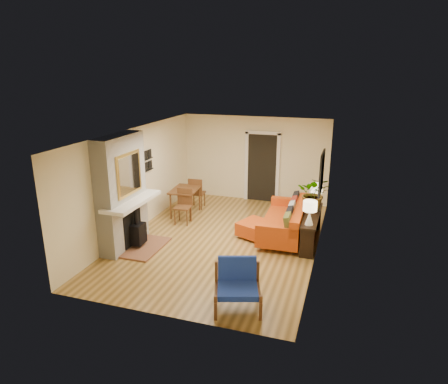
{
  "coord_description": "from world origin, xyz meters",
  "views": [
    {
      "loc": [
        2.8,
        -8.44,
        4.0
      ],
      "look_at": [
        0.0,
        0.2,
        1.15
      ],
      "focal_mm": 32.0,
      "sensor_mm": 36.0,
      "label": 1
    }
  ],
  "objects": [
    {
      "name": "room_shell",
      "position": [
        0.6,
        2.63,
        1.24
      ],
      "size": [
        6.5,
        6.5,
        6.5
      ],
      "color": "#B38A45",
      "rests_on": "ground"
    },
    {
      "name": "fireplace",
      "position": [
        -2.0,
        -1.0,
        1.24
      ],
      "size": [
        1.09,
        1.68,
        2.6
      ],
      "color": "white",
      "rests_on": "ground"
    },
    {
      "name": "sofa",
      "position": [
        1.46,
        0.72,
        0.39
      ],
      "size": [
        1.02,
        2.27,
        0.89
      ],
      "color": "silver",
      "rests_on": "ground"
    },
    {
      "name": "ottoman",
      "position": [
        0.76,
        0.42,
        0.22
      ],
      "size": [
        0.98,
        0.98,
        0.38
      ],
      "color": "silver",
      "rests_on": "ground"
    },
    {
      "name": "blue_chair",
      "position": [
        1.13,
        -2.54,
        0.45
      ],
      "size": [
        0.99,
        0.98,
        0.83
      ],
      "color": "brown",
      "rests_on": "ground"
    },
    {
      "name": "dining_table",
      "position": [
        -1.43,
        1.34,
        0.61
      ],
      "size": [
        0.8,
        1.74,
        0.93
      ],
      "color": "brown",
      "rests_on": "ground"
    },
    {
      "name": "console_table",
      "position": [
        2.07,
        0.48,
        0.58
      ],
      "size": [
        0.34,
        1.85,
        0.72
      ],
      "color": "black",
      "rests_on": "ground"
    },
    {
      "name": "lamp_near",
      "position": [
        2.07,
        -0.2,
        1.06
      ],
      "size": [
        0.3,
        0.3,
        0.54
      ],
      "color": "white",
      "rests_on": "console_table"
    },
    {
      "name": "lamp_far",
      "position": [
        2.07,
        1.18,
        1.06
      ],
      "size": [
        0.3,
        0.3,
        0.54
      ],
      "color": "white",
      "rests_on": "console_table"
    },
    {
      "name": "houseplant",
      "position": [
        2.06,
        0.77,
        1.14
      ],
      "size": [
        0.77,
        0.67,
        0.84
      ],
      "primitive_type": "imported",
      "rotation": [
        0.0,
        0.0,
        0.02
      ],
      "color": "#1E5919",
      "rests_on": "console_table"
    }
  ]
}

